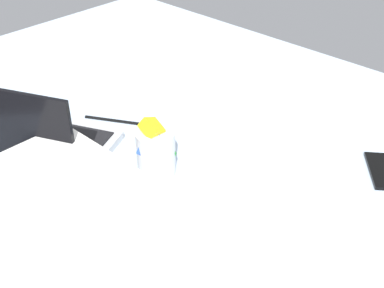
# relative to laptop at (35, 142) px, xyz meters

# --- Properties ---
(bed_mattress) EXTENTS (1.80, 1.40, 0.18)m
(bed_mattress) POSITION_rel_laptop_xyz_m (-0.11, -0.33, -0.13)
(bed_mattress) COLOR silver
(bed_mattress) RESTS_ON ground
(laptop) EXTENTS (0.40, 0.35, 0.23)m
(laptop) POSITION_rel_laptop_xyz_m (0.00, 0.00, 0.00)
(laptop) COLOR #B7BABC
(laptop) RESTS_ON bed_mattress
(snack_cup) EXTENTS (0.09, 0.10, 0.15)m
(snack_cup) POSITION_rel_laptop_xyz_m (-0.26, -0.16, 0.02)
(snack_cup) COLOR silver
(snack_cup) RESTS_ON bed_mattress
(cell_phone) EXTENTS (0.14, 0.15, 0.01)m
(cell_phone) POSITION_rel_laptop_xyz_m (-0.65, -0.53, -0.04)
(cell_phone) COLOR black
(cell_phone) RESTS_ON bed_mattress
(pillow) EXTENTS (0.52, 0.36, 0.13)m
(pillow) POSITION_rel_laptop_xyz_m (-0.36, 0.15, 0.02)
(pillow) COLOR white
(pillow) RESTS_ON bed_mattress
(charger_cable) EXTENTS (0.15, 0.09, 0.01)m
(charger_cable) POSITION_rel_laptop_xyz_m (-0.01, -0.24, -0.04)
(charger_cable) COLOR black
(charger_cable) RESTS_ON bed_mattress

